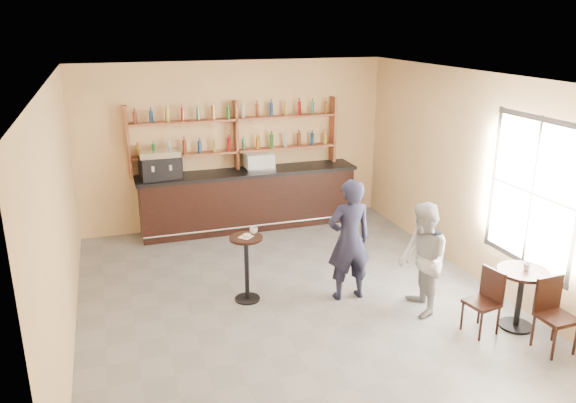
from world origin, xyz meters
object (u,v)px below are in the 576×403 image
object	(u,v)px
espresso_machine	(160,164)
cafe_table	(519,299)
pedestal_table	(247,269)
man_main	(349,240)
pastry_case	(259,161)
patron_second	(422,260)
bar_counter	(249,199)
chair_west	(482,302)
chair_south	(557,317)

from	to	relation	value
espresso_machine	cafe_table	bearing A→B (deg)	-55.95
pedestal_table	man_main	size ratio (longest dim) A/B	0.55
pastry_case	patron_second	size ratio (longest dim) A/B	0.35
bar_counter	pastry_case	xyz separation A→B (m)	(0.22, 0.00, 0.74)
bar_counter	chair_west	distance (m)	5.12
cafe_table	patron_second	bearing A→B (deg)	143.30
chair_south	patron_second	world-z (taller)	patron_second
bar_counter	patron_second	size ratio (longest dim) A/B	2.66
man_main	patron_second	size ratio (longest dim) A/B	1.14
espresso_machine	pedestal_table	xyz separation A→B (m)	(0.86, -2.94, -0.91)
man_main	chair_south	xyz separation A→B (m)	(1.85, -2.09, -0.44)
pedestal_table	espresso_machine	bearing A→B (deg)	106.23
pedestal_table	man_main	xyz separation A→B (m)	(1.42, -0.38, 0.41)
patron_second	cafe_table	bearing A→B (deg)	65.54
man_main	chair_south	bearing A→B (deg)	132.77
man_main	cafe_table	distance (m)	2.39
espresso_machine	cafe_table	size ratio (longest dim) A/B	0.86
espresso_machine	chair_west	xyz separation A→B (m)	(3.53, -4.76, -0.97)
cafe_table	chair_south	xyz separation A→B (m)	(0.05, -0.60, 0.05)
espresso_machine	pastry_case	distance (m)	1.86
bar_counter	cafe_table	size ratio (longest dim) A/B	5.12
espresso_machine	pedestal_table	distance (m)	3.20
bar_counter	pastry_case	world-z (taller)	pastry_case
pastry_case	bar_counter	bearing A→B (deg)	-174.11
pedestal_table	chair_south	world-z (taller)	pedestal_table
espresso_machine	chair_west	distance (m)	6.01
bar_counter	pastry_case	bearing A→B (deg)	0.00
cafe_table	chair_west	xyz separation A→B (m)	(-0.55, 0.05, 0.02)
pedestal_table	chair_west	xyz separation A→B (m)	(2.67, -1.82, -0.06)
chair_south	patron_second	distance (m)	1.77
espresso_machine	man_main	world-z (taller)	man_main
pedestal_table	chair_south	distance (m)	4.10
pastry_case	man_main	xyz separation A→B (m)	(0.42, -3.32, -0.41)
pedestal_table	chair_west	world-z (taller)	pedestal_table
man_main	chair_west	xyz separation A→B (m)	(1.25, -1.44, -0.48)
espresso_machine	man_main	size ratio (longest dim) A/B	0.39
bar_counter	man_main	distance (m)	3.40
pastry_case	chair_west	size ratio (longest dim) A/B	0.65
chair_west	cafe_table	bearing A→B (deg)	73.91
espresso_machine	man_main	bearing A→B (deg)	-61.77
espresso_machine	pedestal_table	bearing A→B (deg)	-80.01
bar_counter	chair_south	size ratio (longest dim) A/B	4.57
man_main	patron_second	xyz separation A→B (m)	(0.77, -0.73, -0.11)
espresso_machine	chair_south	distance (m)	6.87
bar_counter	man_main	bearing A→B (deg)	-79.16
pastry_case	pedestal_table	xyz separation A→B (m)	(-1.00, -2.94, -0.82)
patron_second	chair_south	bearing A→B (deg)	50.48
espresso_machine	man_main	distance (m)	4.06
espresso_machine	patron_second	xyz separation A→B (m)	(3.05, -4.05, -0.61)
bar_counter	chair_west	size ratio (longest dim) A/B	4.92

